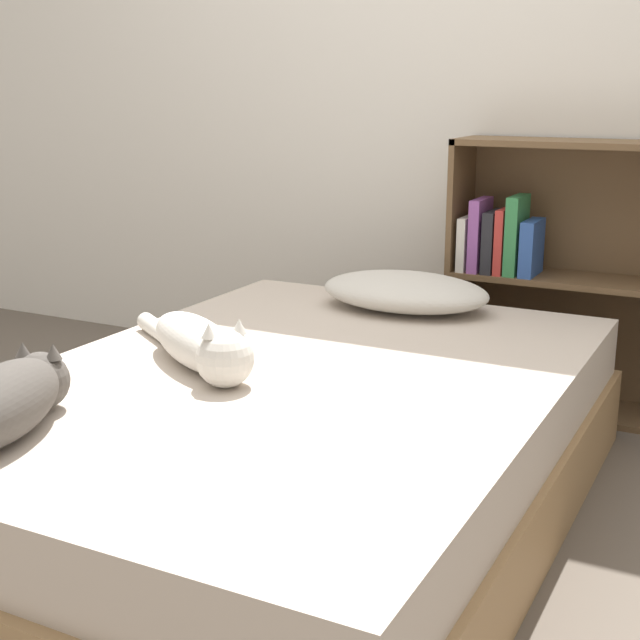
{
  "coord_description": "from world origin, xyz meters",
  "views": [
    {
      "loc": [
        1.0,
        -1.8,
        1.07
      ],
      "look_at": [
        0.0,
        0.14,
        0.49
      ],
      "focal_mm": 50.0,
      "sensor_mm": 36.0,
      "label": 1
    }
  ],
  "objects_px": {
    "cat_dark": "(8,402)",
    "pillow": "(404,291)",
    "bookshelf": "(567,271)",
    "bed": "(295,447)",
    "cat_light": "(200,345)"
  },
  "relations": [
    {
      "from": "pillow",
      "to": "cat_dark",
      "type": "height_order",
      "value": "cat_dark"
    },
    {
      "from": "cat_dark",
      "to": "pillow",
      "type": "bearing_deg",
      "value": -31.73
    },
    {
      "from": "bed",
      "to": "cat_light",
      "type": "distance_m",
      "value": 0.35
    },
    {
      "from": "pillow",
      "to": "bookshelf",
      "type": "bearing_deg",
      "value": 47.05
    },
    {
      "from": "bed",
      "to": "pillow",
      "type": "xyz_separation_m",
      "value": [
        -0.0,
        0.71,
        0.25
      ]
    },
    {
      "from": "pillow",
      "to": "bookshelf",
      "type": "distance_m",
      "value": 0.6
    },
    {
      "from": "bed",
      "to": "pillow",
      "type": "relative_size",
      "value": 3.44
    },
    {
      "from": "bed",
      "to": "bookshelf",
      "type": "relative_size",
      "value": 2.04
    },
    {
      "from": "bed",
      "to": "bookshelf",
      "type": "height_order",
      "value": "bookshelf"
    },
    {
      "from": "cat_light",
      "to": "bed",
      "type": "bearing_deg",
      "value": 54.15
    },
    {
      "from": "pillow",
      "to": "bookshelf",
      "type": "relative_size",
      "value": 0.59
    },
    {
      "from": "cat_light",
      "to": "cat_dark",
      "type": "bearing_deg",
      "value": -66.63
    },
    {
      "from": "pillow",
      "to": "cat_dark",
      "type": "distance_m",
      "value": 1.36
    },
    {
      "from": "cat_light",
      "to": "cat_dark",
      "type": "height_order",
      "value": "cat_light"
    },
    {
      "from": "cat_dark",
      "to": "bookshelf",
      "type": "relative_size",
      "value": 0.61
    }
  ]
}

